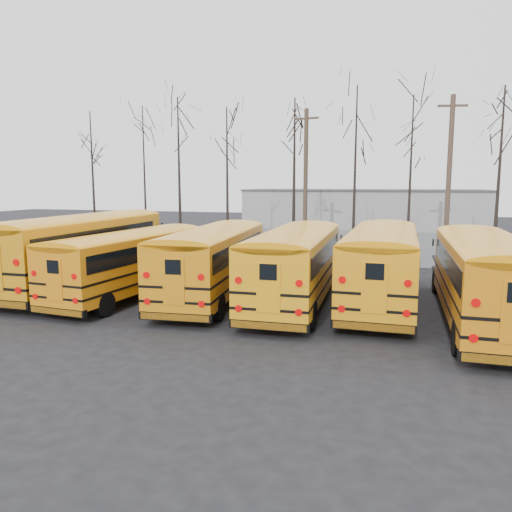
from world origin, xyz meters
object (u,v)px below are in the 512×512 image
(bus_f, at_px, (485,272))
(bus_d, at_px, (296,259))
(bus_a, at_px, (84,244))
(utility_pole_left, at_px, (306,179))
(bus_c, at_px, (215,256))
(utility_pole_right, at_px, (449,175))
(bus_e, at_px, (382,259))
(bus_b, at_px, (132,257))

(bus_f, bearing_deg, bus_d, 169.47)
(bus_a, xyz_separation_m, utility_pole_left, (7.25, 14.95, 3.00))
(bus_c, xyz_separation_m, bus_d, (3.43, -0.06, 0.02))
(bus_d, relative_size, utility_pole_left, 1.12)
(bus_f, height_order, utility_pole_right, utility_pole_right)
(bus_e, xyz_separation_m, bus_f, (3.39, -1.99, -0.00))
(bus_d, bearing_deg, bus_a, 176.05)
(bus_f, bearing_deg, bus_e, 148.85)
(bus_f, xyz_separation_m, utility_pole_right, (-0.01, 16.13, 3.39))
(utility_pole_right, bearing_deg, bus_f, -99.42)
(bus_d, bearing_deg, bus_c, 177.10)
(bus_a, height_order, bus_d, bus_a)
(bus_d, bearing_deg, bus_f, -11.70)
(bus_f, relative_size, utility_pole_left, 1.14)
(bus_f, bearing_deg, bus_a, 174.10)
(bus_c, bearing_deg, bus_b, -173.69)
(bus_e, height_order, utility_pole_left, utility_pole_left)
(bus_c, bearing_deg, bus_f, -11.98)
(bus_d, xyz_separation_m, utility_pole_right, (6.58, 14.99, 3.43))
(utility_pole_left, distance_m, utility_pole_right, 9.21)
(bus_b, distance_m, bus_d, 6.87)
(bus_f, bearing_deg, utility_pole_right, 89.37)
(utility_pole_right, bearing_deg, bus_b, -140.16)
(bus_b, relative_size, bus_d, 0.93)
(bus_f, xyz_separation_m, utility_pole_left, (-9.21, 16.46, 3.18))
(bus_b, height_order, bus_d, bus_d)
(bus_d, bearing_deg, bus_e, 12.93)
(utility_pole_left, xyz_separation_m, utility_pole_right, (9.20, -0.33, 0.22))
(bus_d, height_order, bus_f, bus_f)
(bus_e, height_order, bus_f, bus_e)
(utility_pole_right, bearing_deg, utility_pole_left, 168.49)
(bus_d, bearing_deg, utility_pole_right, 64.44)
(bus_a, distance_m, utility_pole_right, 22.25)
(bus_a, distance_m, utility_pole_left, 16.89)
(bus_b, xyz_separation_m, utility_pole_right, (13.42, 15.61, 3.56))
(bus_a, height_order, utility_pole_right, utility_pole_right)
(bus_d, xyz_separation_m, bus_f, (6.60, -1.15, 0.03))
(bus_f, bearing_deg, bus_b, 177.10)
(bus_c, bearing_deg, bus_e, 1.63)
(bus_d, distance_m, utility_pole_right, 16.72)
(bus_a, distance_m, bus_f, 16.53)
(utility_pole_right, bearing_deg, bus_e, -112.89)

